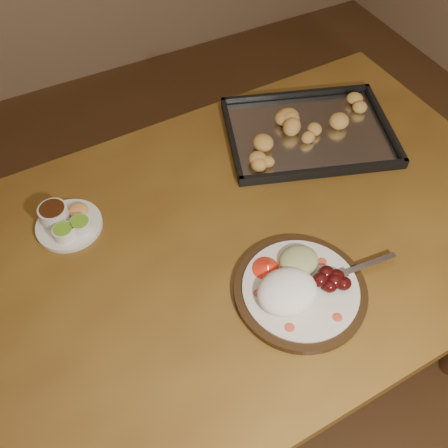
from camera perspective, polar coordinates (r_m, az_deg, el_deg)
ground at (r=1.76m, az=-0.36°, el=-21.40°), size 4.00×4.00×0.00m
dining_table at (r=1.24m, az=0.41°, el=-4.41°), size 1.53×0.95×0.75m
dinner_plate at (r=1.07m, az=8.43°, el=-7.11°), size 0.37×0.28×0.07m
condiment_saucer at (r=1.22m, az=-17.61°, el=0.25°), size 0.15×0.15×0.05m
baking_tray at (r=1.41m, az=9.66°, el=10.40°), size 0.52×0.45×0.05m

